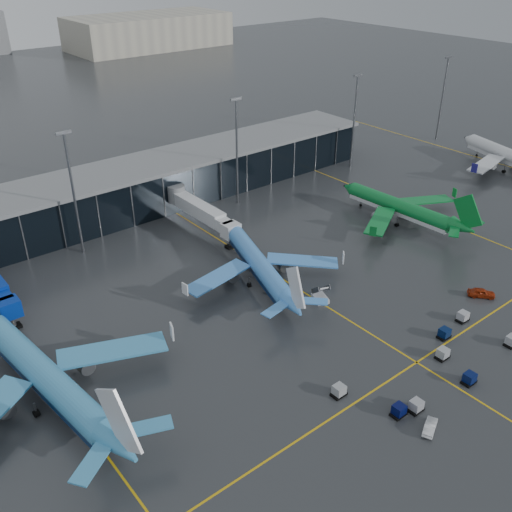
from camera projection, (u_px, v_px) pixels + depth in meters
ground at (302, 340)px, 91.78m from camera, size 600.00×600.00×0.00m
terminal_pier at (120, 192)px, 131.24m from camera, size 142.00×17.00×10.70m
flood_masts at (162, 167)px, 121.72m from camera, size 203.00×0.50×25.50m
distant_hangars at (21, 42)px, 298.25m from camera, size 260.00×71.00×22.00m
taxi_lines at (302, 291)px, 104.45m from camera, size 220.00×120.00×0.02m
airliner_arkefly at (41, 361)px, 77.23m from camera, size 42.15×46.73×13.13m
airliner_klm_near at (258, 254)px, 105.35m from camera, size 41.69×44.56×11.22m
airliner_aer_lingus at (400, 198)px, 127.75m from camera, size 33.54×37.76×11.16m
airliner_ba at (511, 148)px, 156.32m from camera, size 44.68×48.02×12.26m
baggage_carts at (438, 364)px, 85.56m from camera, size 31.80×11.59×1.70m
mobile_airstair at (320, 297)px, 101.58m from camera, size 3.14×3.75×3.45m
service_van_red at (481, 293)px, 102.59m from camera, size 4.57×4.87×1.63m
service_van_white at (430, 426)px, 74.81m from camera, size 4.11×2.87×1.29m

